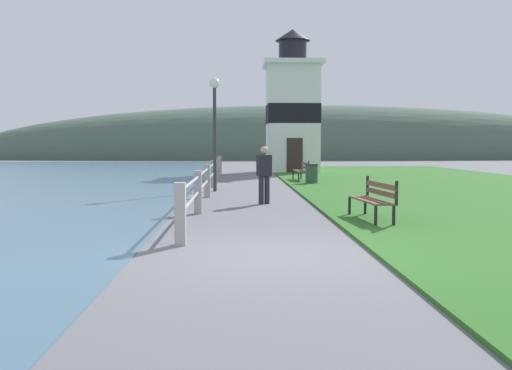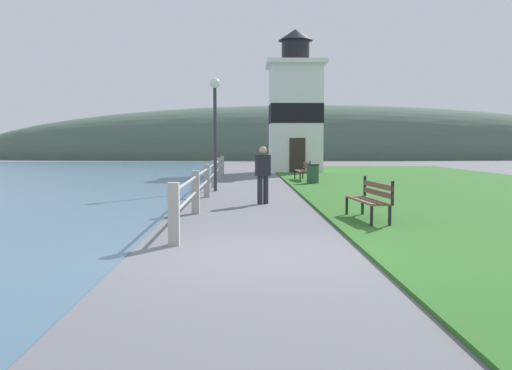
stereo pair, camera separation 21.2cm
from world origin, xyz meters
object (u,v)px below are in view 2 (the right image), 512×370
Objects in this scene: park_bench_midway at (304,169)px; trash_bin at (313,174)px; lighthouse at (295,111)px; person_strolling at (263,173)px; park_bench_near at (371,197)px; lamp_post at (215,113)px.

trash_bin is (0.18, -1.96, -0.12)m from park_bench_midway.
lighthouse is 18.17m from person_strolling.
lamp_post is at bearing -70.42° from park_bench_near.
person_strolling is (-2.18, 3.78, 0.33)m from park_bench_near.
lighthouse is at bearing -27.66° from person_strolling.
lighthouse is 5.20× the size of person_strolling.
person_strolling is (-2.49, -17.79, -2.75)m from lighthouse.
park_bench_near is 4.38m from person_strolling.
lamp_post reaches higher than person_strolling.
lighthouse is at bearing -94.53° from park_bench_midway.
lighthouse is 2.10× the size of lamp_post.
lamp_post is (-3.71, 8.04, 2.20)m from park_bench_near.
park_bench_near is 13.22m from park_bench_midway.
person_strolling reaches higher than trash_bin.
park_bench_midway is at bearing -94.98° from park_bench_near.
lamp_post reaches higher than park_bench_midway.
park_bench_midway is 6.71m from lamp_post.
park_bench_near is at bearing 88.18° from park_bench_midway.
person_strolling is at bearing -65.28° from park_bench_near.
lamp_post is at bearing 52.72° from park_bench_midway.
park_bench_midway is 1.18× the size of person_strolling.
trash_bin is (0.13, 11.26, -0.12)m from park_bench_near.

